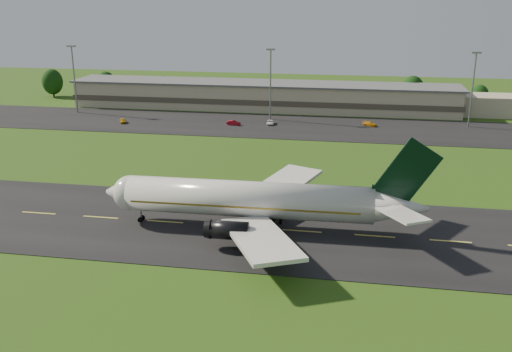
% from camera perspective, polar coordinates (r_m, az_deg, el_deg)
% --- Properties ---
extents(ground, '(360.00, 360.00, 0.00)m').
position_cam_1_polar(ground, '(92.78, -9.07, -4.58)').
color(ground, '#274912').
rests_on(ground, ground).
extents(taxiway, '(220.00, 30.00, 0.10)m').
position_cam_1_polar(taxiway, '(92.76, -9.07, -4.55)').
color(taxiway, black).
rests_on(taxiway, ground).
extents(apron, '(260.00, 30.00, 0.10)m').
position_cam_1_polar(apron, '(159.51, -0.78, 5.14)').
color(apron, black).
rests_on(apron, ground).
extents(airliner, '(51.26, 42.18, 15.57)m').
position_cam_1_polar(airliner, '(87.63, -0.21, -2.44)').
color(airliner, silver).
rests_on(airliner, ground).
extents(terminal, '(145.00, 16.00, 8.40)m').
position_cam_1_polar(terminal, '(181.20, 2.65, 7.92)').
color(terminal, '#C1B494').
rests_on(terminal, ground).
extents(light_mast_west, '(2.40, 1.20, 20.35)m').
position_cam_1_polar(light_mast_west, '(182.86, -17.77, 9.97)').
color(light_mast_west, gray).
rests_on(light_mast_west, ground).
extents(light_mast_centre, '(2.40, 1.20, 20.35)m').
position_cam_1_polar(light_mast_centre, '(164.21, 1.46, 10.00)').
color(light_mast_centre, gray).
rests_on(light_mast_centre, ground).
extents(light_mast_east, '(2.40, 1.20, 20.35)m').
position_cam_1_polar(light_mast_east, '(165.39, 20.91, 8.91)').
color(light_mast_east, gray).
rests_on(light_mast_east, ground).
extents(tree_line, '(199.48, 8.54, 10.22)m').
position_cam_1_polar(tree_line, '(189.25, 9.68, 8.42)').
color(tree_line, black).
rests_on(tree_line, ground).
extents(service_vehicle_a, '(3.00, 3.96, 1.26)m').
position_cam_1_polar(service_vehicle_a, '(166.06, -13.17, 5.42)').
color(service_vehicle_a, '#C1900B').
rests_on(service_vehicle_a, apron).
extents(service_vehicle_b, '(4.03, 2.07, 1.26)m').
position_cam_1_polar(service_vehicle_b, '(159.00, -2.26, 5.34)').
color(service_vehicle_b, maroon).
rests_on(service_vehicle_b, apron).
extents(service_vehicle_c, '(2.13, 4.31, 1.18)m').
position_cam_1_polar(service_vehicle_c, '(159.79, 1.46, 5.39)').
color(service_vehicle_c, silver).
rests_on(service_vehicle_c, apron).
extents(service_vehicle_d, '(4.32, 3.64, 1.19)m').
position_cam_1_polar(service_vehicle_d, '(160.86, 11.32, 5.13)').
color(service_vehicle_d, orange).
rests_on(service_vehicle_d, apron).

